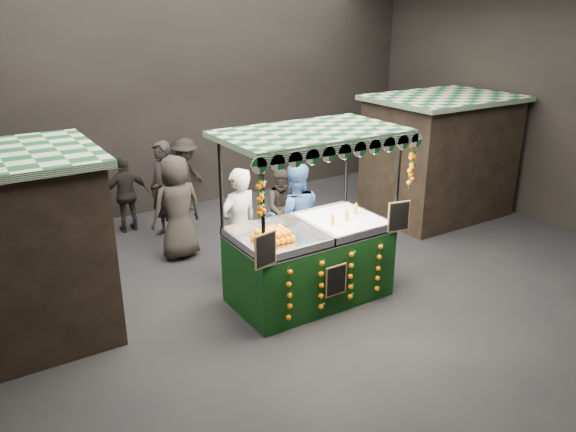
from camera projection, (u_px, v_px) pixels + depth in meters
ground at (310, 289)px, 9.08m from camera, size 12.00×12.00×0.00m
market_hall at (313, 77)px, 7.90m from camera, size 12.10×10.10×5.05m
neighbour_stall_right at (439, 156)px, 12.01m from camera, size 3.00×2.20×2.60m
juice_stall at (312, 250)px, 8.51m from camera, size 2.77×1.63×2.68m
vendor_grey at (239, 226)px, 9.02m from camera, size 0.79×0.59×1.96m
vendor_blue at (295, 219)px, 9.37m from camera, size 1.14×1.02×1.94m
shopper_0 at (40, 211)px, 9.77m from camera, size 0.83×0.73×1.91m
shopper_1 at (283, 208)px, 10.55m from camera, size 0.87×0.77×1.50m
shopper_2 at (127, 194)px, 11.22m from camera, size 0.92×0.40×1.56m
shopper_3 at (186, 175)px, 12.34m from camera, size 1.23×1.11×1.66m
shopper_4 at (177, 207)px, 9.96m from camera, size 0.98×0.68×1.91m
shopper_5 at (409, 167)px, 13.01m from camera, size 1.18×1.57×1.65m
shopper_6 at (163, 190)px, 10.86m from camera, size 0.64×0.81×1.94m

